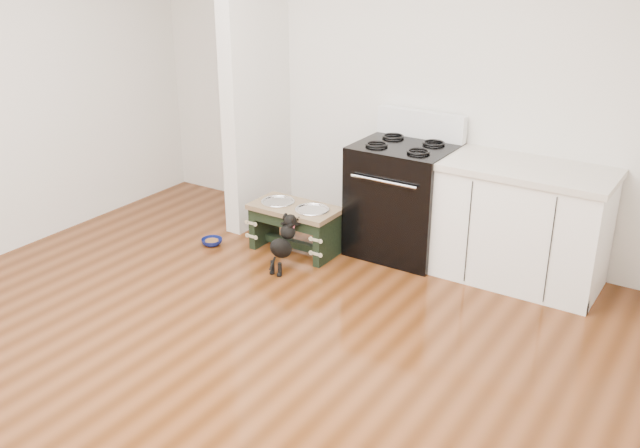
{
  "coord_description": "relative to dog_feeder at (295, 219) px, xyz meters",
  "views": [
    {
      "loc": [
        2.62,
        -2.76,
        2.5
      ],
      "look_at": [
        -0.02,
        1.33,
        0.48
      ],
      "focal_mm": 40.0,
      "sensor_mm": 36.0,
      "label": 1
    }
  ],
  "objects": [
    {
      "name": "partition_wall",
      "position": [
        -0.68,
        0.42,
        1.06
      ],
      "size": [
        0.15,
        0.8,
        2.7
      ],
      "primitive_type": "cube",
      "color": "silver",
      "rests_on": "ground"
    },
    {
      "name": "room_shell",
      "position": [
        0.5,
        -1.68,
        1.33
      ],
      "size": [
        5.0,
        5.0,
        5.0
      ],
      "color": "silver",
      "rests_on": "ground"
    },
    {
      "name": "cabinet_run",
      "position": [
        1.73,
        0.49,
        0.17
      ],
      "size": [
        1.24,
        0.64,
        0.91
      ],
      "color": "white",
      "rests_on": "ground"
    },
    {
      "name": "puppy",
      "position": [
        0.13,
        -0.34,
        -0.04
      ],
      "size": [
        0.13,
        0.38,
        0.45
      ],
      "color": "black",
      "rests_on": "ground"
    },
    {
      "name": "floor_bowl",
      "position": [
        -0.67,
        -0.28,
        -0.26
      ],
      "size": [
        0.24,
        0.24,
        0.06
      ],
      "rotation": [
        0.0,
        0.0,
        -0.41
      ],
      "color": "#0B1453",
      "rests_on": "ground"
    },
    {
      "name": "dog_feeder",
      "position": [
        0.0,
        0.0,
        0.0
      ],
      "size": [
        0.73,
        0.39,
        0.42
      ],
      "color": "black",
      "rests_on": "ground"
    },
    {
      "name": "ground",
      "position": [
        0.5,
        -1.68,
        -0.29
      ],
      "size": [
        5.0,
        5.0,
        0.0
      ],
      "primitive_type": "plane",
      "color": "#47220C",
      "rests_on": "ground"
    },
    {
      "name": "oven_range",
      "position": [
        0.75,
        0.48,
        0.19
      ],
      "size": [
        0.76,
        0.69,
        1.14
      ],
      "color": "black",
      "rests_on": "ground"
    }
  ]
}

